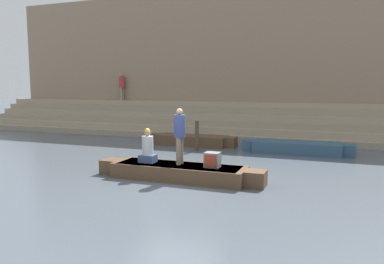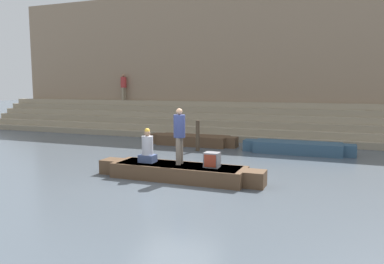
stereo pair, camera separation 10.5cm
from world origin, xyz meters
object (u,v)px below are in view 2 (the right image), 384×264
at_px(moored_boat_distant, 193,140).
at_px(person_on_steps, 124,85).
at_px(person_rowing, 147,149).
at_px(moored_boat_shore, 298,147).
at_px(mooring_post, 198,136).
at_px(tv_set, 212,160).
at_px(rowboat_main, 178,171).
at_px(person_standing, 179,132).

distance_m(moored_boat_distant, person_on_steps, 8.68).
bearing_deg(person_rowing, moored_boat_shore, 69.32).
relative_size(mooring_post, person_on_steps, 0.79).
xyz_separation_m(tv_set, mooring_post, (-2.37, 5.12, -0.00)).
bearing_deg(mooring_post, moored_boat_shore, 12.97).
bearing_deg(person_rowing, rowboat_main, 13.70).
bearing_deg(tv_set, person_on_steps, 126.96).
height_order(moored_boat_shore, person_on_steps, person_on_steps).
relative_size(tv_set, moored_boat_distant, 0.10).
distance_m(person_rowing, moored_boat_distant, 6.73).
height_order(person_standing, person_rowing, person_standing).
distance_m(tv_set, moored_boat_distant, 7.32).
bearing_deg(moored_boat_shore, person_rowing, -127.13).
relative_size(rowboat_main, person_standing, 3.10).
height_order(moored_boat_distant, person_on_steps, person_on_steps).
relative_size(moored_boat_distant, person_on_steps, 2.55).
relative_size(rowboat_main, person_on_steps, 3.13).
xyz_separation_m(person_rowing, mooring_post, (-0.18, 5.16, -0.22)).
relative_size(rowboat_main, mooring_post, 3.94).
bearing_deg(moored_boat_shore, tv_set, -110.88).
bearing_deg(person_on_steps, rowboat_main, 22.98).
bearing_deg(person_standing, person_on_steps, 111.79).
bearing_deg(moored_boat_distant, tv_set, -64.91).
bearing_deg(moored_boat_shore, person_standing, -119.96).
xyz_separation_m(tv_set, moored_boat_shore, (1.94, 6.12, -0.43)).
relative_size(tv_set, moored_boat_shore, 0.10).
height_order(person_standing, moored_boat_distant, person_standing).
distance_m(moored_boat_shore, person_on_steps, 13.24).
distance_m(moored_boat_shore, mooring_post, 4.44).
bearing_deg(moored_boat_distant, person_on_steps, 145.14).
bearing_deg(moored_boat_shore, mooring_post, -170.32).
bearing_deg(person_rowing, tv_set, 14.11).
height_order(person_standing, person_on_steps, person_on_steps).
xyz_separation_m(person_standing, person_rowing, (-1.08, -0.10, -0.58)).
bearing_deg(tv_set, moored_boat_distant, 111.02).
relative_size(person_rowing, moored_boat_distant, 0.25).
relative_size(tv_set, mooring_post, 0.33).
distance_m(rowboat_main, moored_boat_distant, 6.93).
xyz_separation_m(rowboat_main, moored_boat_distant, (-2.05, 6.62, 0.01)).
relative_size(moored_boat_shore, mooring_post, 3.42).
xyz_separation_m(person_rowing, person_on_steps, (-7.77, 11.28, 2.09)).
xyz_separation_m(person_standing, moored_boat_shore, (3.04, 6.06, -1.22)).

